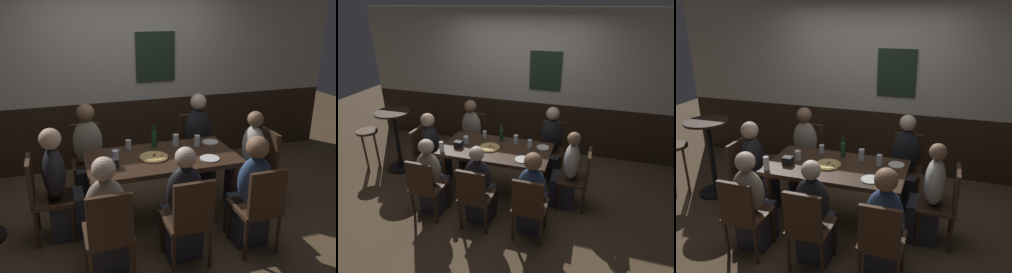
# 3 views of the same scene
# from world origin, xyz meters

# --- Properties ---
(ground_plane) EXTENTS (12.00, 12.00, 0.00)m
(ground_plane) POSITION_xyz_m (0.00, 0.00, 0.00)
(ground_plane) COLOR brown
(wall_back) EXTENTS (6.40, 0.13, 2.60)m
(wall_back) POSITION_xyz_m (0.00, 1.65, 1.30)
(wall_back) COLOR #332316
(wall_back) RESTS_ON ground_plane
(dining_table) EXTENTS (1.57, 0.81, 0.74)m
(dining_table) POSITION_xyz_m (0.00, 0.00, 0.65)
(dining_table) COLOR #382316
(dining_table) RESTS_ON ground_plane
(chair_right_far) EXTENTS (0.40, 0.40, 0.88)m
(chair_right_far) POSITION_xyz_m (0.69, 0.82, 0.50)
(chair_right_far) COLOR #422B1C
(chair_right_far) RESTS_ON ground_plane
(chair_left_far) EXTENTS (0.40, 0.40, 0.88)m
(chair_left_far) POSITION_xyz_m (-0.69, 0.82, 0.50)
(chair_left_far) COLOR #422B1C
(chair_left_far) RESTS_ON ground_plane
(chair_mid_near) EXTENTS (0.40, 0.40, 0.88)m
(chair_mid_near) POSITION_xyz_m (0.00, -0.82, 0.50)
(chair_mid_near) COLOR #422B1C
(chair_mid_near) RESTS_ON ground_plane
(chair_right_near) EXTENTS (0.40, 0.40, 0.88)m
(chair_right_near) POSITION_xyz_m (0.69, -0.82, 0.50)
(chair_right_near) COLOR #422B1C
(chair_right_near) RESTS_ON ground_plane
(chair_left_near) EXTENTS (0.40, 0.40, 0.88)m
(chair_left_near) POSITION_xyz_m (-0.69, -0.82, 0.50)
(chair_left_near) COLOR #422B1C
(chair_left_near) RESTS_ON ground_plane
(chair_head_east) EXTENTS (0.40, 0.40, 0.88)m
(chair_head_east) POSITION_xyz_m (1.20, 0.00, 0.50)
(chair_head_east) COLOR #422B1C
(chair_head_east) RESTS_ON ground_plane
(chair_head_west) EXTENTS (0.40, 0.40, 0.88)m
(chair_head_west) POSITION_xyz_m (-1.20, 0.00, 0.50)
(chair_head_west) COLOR #422B1C
(chair_head_west) RESTS_ON ground_plane
(person_right_far) EXTENTS (0.34, 0.37, 1.20)m
(person_right_far) POSITION_xyz_m (0.69, 0.66, 0.51)
(person_right_far) COLOR #2D2D38
(person_right_far) RESTS_ON ground_plane
(person_left_far) EXTENTS (0.34, 0.37, 1.18)m
(person_left_far) POSITION_xyz_m (-0.69, 0.66, 0.50)
(person_left_far) COLOR #2D2D38
(person_left_far) RESTS_ON ground_plane
(person_mid_near) EXTENTS (0.34, 0.37, 1.10)m
(person_mid_near) POSITION_xyz_m (0.00, -0.66, 0.46)
(person_mid_near) COLOR #2D2D38
(person_mid_near) RESTS_ON ground_plane
(person_right_near) EXTENTS (0.34, 0.37, 1.13)m
(person_right_near) POSITION_xyz_m (0.69, -0.66, 0.48)
(person_right_near) COLOR #2D2D38
(person_right_near) RESTS_ON ground_plane
(person_left_near) EXTENTS (0.34, 0.37, 1.10)m
(person_left_near) POSITION_xyz_m (-0.69, -0.66, 0.46)
(person_left_near) COLOR #2D2D38
(person_left_near) RESTS_ON ground_plane
(person_head_east) EXTENTS (0.37, 0.34, 1.13)m
(person_head_east) POSITION_xyz_m (1.04, 0.00, 0.47)
(person_head_east) COLOR #2D2D38
(person_head_east) RESTS_ON ground_plane
(person_head_west) EXTENTS (0.37, 0.34, 1.16)m
(person_head_west) POSITION_xyz_m (-1.04, 0.00, 0.49)
(person_head_west) COLOR #2D2D38
(person_head_west) RESTS_ON ground_plane
(pizza) EXTENTS (0.30, 0.30, 0.03)m
(pizza) POSITION_xyz_m (-0.09, -0.02, 0.75)
(pizza) COLOR tan
(pizza) RESTS_ON dining_table
(beer_glass_half) EXTENTS (0.06, 0.06, 0.13)m
(beer_glass_half) POSITION_xyz_m (0.46, 0.15, 0.80)
(beer_glass_half) COLOR silver
(beer_glass_half) RESTS_ON dining_table
(beer_glass_tall) EXTENTS (0.06, 0.06, 0.10)m
(beer_glass_tall) POSITION_xyz_m (-0.29, 0.30, 0.78)
(beer_glass_tall) COLOR silver
(beer_glass_tall) RESTS_ON dining_table
(pint_glass_stout) EXTENTS (0.07, 0.07, 0.14)m
(pint_glass_stout) POSITION_xyz_m (0.23, 0.23, 0.80)
(pint_glass_stout) COLOR silver
(pint_glass_stout) RESTS_ON dining_table
(pint_glass_pale) EXTENTS (0.07, 0.07, 0.11)m
(pint_glass_pale) POSITION_xyz_m (-0.48, 0.02, 0.79)
(pint_glass_pale) COLOR silver
(pint_glass_pale) RESTS_ON dining_table
(tumbler_short) EXTENTS (0.06, 0.06, 0.15)m
(tumbler_short) POSITION_xyz_m (-0.70, -0.32, 0.80)
(tumbler_short) COLOR silver
(tumbler_short) RESTS_ON dining_table
(beer_bottle_green) EXTENTS (0.06, 0.06, 0.25)m
(beer_bottle_green) POSITION_xyz_m (-0.01, 0.28, 0.84)
(beer_bottle_green) COLOR #194723
(beer_bottle_green) RESTS_ON dining_table
(plate_white_large) EXTENTS (0.20, 0.20, 0.01)m
(plate_white_large) POSITION_xyz_m (0.45, -0.22, 0.75)
(plate_white_large) COLOR white
(plate_white_large) RESTS_ON dining_table
(plate_white_small) EXTENTS (0.18, 0.18, 0.01)m
(plate_white_small) POSITION_xyz_m (0.65, 0.22, 0.75)
(plate_white_small) COLOR white
(plate_white_small) RESTS_ON dining_table
(condiment_caddy) EXTENTS (0.11, 0.09, 0.09)m
(condiment_caddy) POSITION_xyz_m (-0.54, -0.13, 0.79)
(condiment_caddy) COLOR black
(condiment_caddy) RESTS_ON dining_table
(side_bar_table) EXTENTS (0.56, 0.56, 1.05)m
(side_bar_table) POSITION_xyz_m (-1.83, 0.16, 0.62)
(side_bar_table) COLOR black
(side_bar_table) RESTS_ON ground_plane
(bar_stool) EXTENTS (0.34, 0.34, 0.72)m
(bar_stool) POSITION_xyz_m (-2.28, 0.01, 0.56)
(bar_stool) COLOR #513521
(bar_stool) RESTS_ON ground_plane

